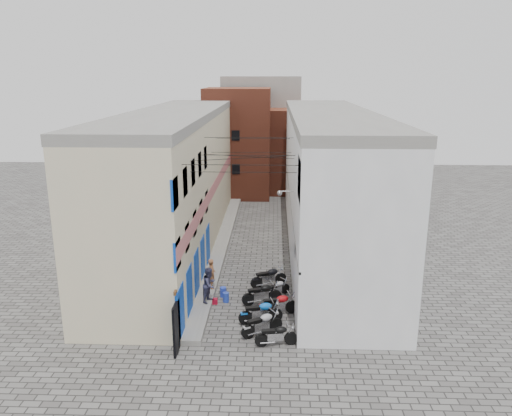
# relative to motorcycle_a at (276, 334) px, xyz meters

# --- Properties ---
(ground) EXTENTS (90.00, 90.00, 0.00)m
(ground) POSITION_rel_motorcycle_a_xyz_m (-1.62, -0.21, -0.54)
(ground) COLOR #524F4D
(ground) RESTS_ON ground
(plinth) EXTENTS (0.90, 26.00, 0.25)m
(plinth) POSITION_rel_motorcycle_a_xyz_m (-3.67, 12.79, -0.41)
(plinth) COLOR gray
(plinth) RESTS_ON ground
(building_left) EXTENTS (5.10, 27.00, 9.00)m
(building_left) POSITION_rel_motorcycle_a_xyz_m (-6.60, 12.74, 3.96)
(building_left) COLOR beige
(building_left) RESTS_ON ground
(building_right) EXTENTS (5.94, 26.00, 9.00)m
(building_right) POSITION_rel_motorcycle_a_xyz_m (3.38, 12.79, 3.97)
(building_right) COLOR silver
(building_right) RESTS_ON ground
(building_far_brick_left) EXTENTS (6.00, 6.00, 10.00)m
(building_far_brick_left) POSITION_rel_motorcycle_a_xyz_m (-3.62, 27.79, 4.46)
(building_far_brick_left) COLOR brown
(building_far_brick_left) RESTS_ON ground
(building_far_brick_right) EXTENTS (5.00, 6.00, 8.00)m
(building_far_brick_right) POSITION_rel_motorcycle_a_xyz_m (1.38, 29.79, 3.46)
(building_far_brick_right) COLOR brown
(building_far_brick_right) RESTS_ON ground
(building_far_concrete) EXTENTS (8.00, 5.00, 11.00)m
(building_far_concrete) POSITION_rel_motorcycle_a_xyz_m (-1.62, 33.79, 4.96)
(building_far_concrete) COLOR gray
(building_far_concrete) RESTS_ON ground
(far_shopfront) EXTENTS (2.00, 0.30, 2.40)m
(far_shopfront) POSITION_rel_motorcycle_a_xyz_m (-1.62, 24.99, 0.66)
(far_shopfront) COLOR black
(far_shopfront) RESTS_ON ground
(overhead_wires) EXTENTS (5.80, 13.02, 1.32)m
(overhead_wires) POSITION_rel_motorcycle_a_xyz_m (-1.62, 7.44, 6.59)
(overhead_wires) COLOR black
(overhead_wires) RESTS_ON ground
(motorcycle_a) EXTENTS (1.93, 0.87, 1.08)m
(motorcycle_a) POSITION_rel_motorcycle_a_xyz_m (0.00, 0.00, 0.00)
(motorcycle_a) COLOR black
(motorcycle_a) RESTS_ON ground
(motorcycle_b) EXTENTS (2.07, 1.57, 1.17)m
(motorcycle_b) POSITION_rel_motorcycle_a_xyz_m (-0.63, 0.89, 0.05)
(motorcycle_b) COLOR #A3A3A8
(motorcycle_b) RESTS_ON ground
(motorcycle_c) EXTENTS (2.19, 1.15, 1.21)m
(motorcycle_c) POSITION_rel_motorcycle_a_xyz_m (-0.72, 1.98, 0.07)
(motorcycle_c) COLOR blue
(motorcycle_c) RESTS_ON ground
(motorcycle_d) EXTENTS (2.14, 1.14, 1.18)m
(motorcycle_d) POSITION_rel_motorcycle_a_xyz_m (0.09, 2.85, 0.05)
(motorcycle_d) COLOR red
(motorcycle_d) RESTS_ON ground
(motorcycle_e) EXTENTS (2.18, 1.30, 1.20)m
(motorcycle_e) POSITION_rel_motorcycle_a_xyz_m (-0.73, 4.00, 0.06)
(motorcycle_e) COLOR black
(motorcycle_e) RESTS_ON ground
(motorcycle_f) EXTENTS (1.60, 1.52, 0.97)m
(motorcycle_f) POSITION_rel_motorcycle_a_xyz_m (0.05, 4.88, -0.05)
(motorcycle_f) COLOR #B0AFB4
(motorcycle_f) RESTS_ON ground
(motorcycle_g) EXTENTS (2.20, 1.51, 1.22)m
(motorcycle_g) POSITION_rel_motorcycle_a_xyz_m (-0.40, 6.10, 0.07)
(motorcycle_g) COLOR black
(motorcycle_g) RESTS_ON ground
(person_a) EXTENTS (0.50, 0.66, 1.62)m
(person_a) POSITION_rel_motorcycle_a_xyz_m (-3.40, 5.28, 0.52)
(person_a) COLOR #9D5F39
(person_a) RESTS_ON plinth
(person_b) EXTENTS (0.96, 1.06, 1.78)m
(person_b) POSITION_rel_motorcycle_a_xyz_m (-3.32, 3.69, 0.60)
(person_b) COLOR #3A3A57
(person_b) RESTS_ON plinth
(water_jug_near) EXTENTS (0.36, 0.36, 0.50)m
(water_jug_near) POSITION_rel_motorcycle_a_xyz_m (-2.56, 4.15, -0.29)
(water_jug_near) COLOR #2541BC
(water_jug_near) RESTS_ON ground
(water_jug_far) EXTENTS (0.41, 0.41, 0.51)m
(water_jug_far) POSITION_rel_motorcycle_a_xyz_m (-2.77, 4.76, -0.28)
(water_jug_far) COLOR blue
(water_jug_far) RESTS_ON ground
(red_crate) EXTENTS (0.43, 0.35, 0.25)m
(red_crate) POSITION_rel_motorcycle_a_xyz_m (-3.17, 3.92, -0.41)
(red_crate) COLOR #A30B23
(red_crate) RESTS_ON ground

